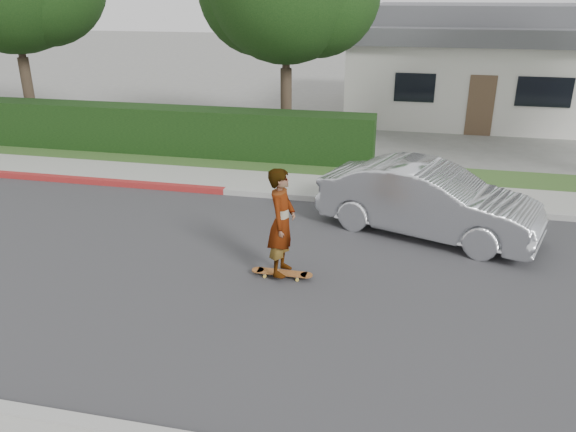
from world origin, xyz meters
name	(u,v)px	position (x,y,z in m)	size (l,w,h in m)	color
ground	(106,261)	(0.00, 0.00, 0.00)	(120.00, 120.00, 0.00)	slate
road	(106,261)	(0.00, 0.00, 0.01)	(60.00, 8.00, 0.01)	#2D2D30
curb_far	(187,188)	(0.00, 4.10, 0.07)	(60.00, 0.20, 0.15)	#9E9E99
curb_red_section	(16,175)	(-5.00, 4.10, 0.08)	(12.00, 0.21, 0.15)	maroon
sidewalk_far	(200,178)	(0.00, 5.00, 0.06)	(60.00, 1.60, 0.12)	gray
planting_strip	(219,162)	(0.00, 6.60, 0.05)	(60.00, 1.60, 0.10)	#2D4C1E
hedge	(133,130)	(-3.00, 7.20, 0.75)	(15.00, 1.00, 1.50)	black
house	(480,62)	(8.00, 16.00, 2.10)	(10.60, 8.60, 4.30)	beige
skateboard	(282,273)	(3.43, 0.07, 0.10)	(1.11, 0.22, 0.10)	gold
skateboarder	(282,222)	(3.43, 0.07, 1.08)	(0.71, 0.46, 1.94)	white
car_silver	(428,200)	(5.95, 2.68, 0.75)	(1.58, 4.53, 1.49)	silver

